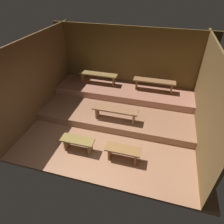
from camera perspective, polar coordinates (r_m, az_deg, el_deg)
The scene contains 11 objects.
ground at distance 6.76m, azimuth 0.68°, elevation -3.04°, with size 6.05×4.98×0.08m, color #9E6C4D.
wall_back at distance 7.86m, azimuth 4.87°, elevation 14.45°, with size 6.05×0.06×2.68m, color brown.
wall_left at distance 7.06m, azimuth -20.86°, elevation 9.59°, with size 0.06×4.98×2.68m, color brown.
wall_right at distance 5.98m, azimuth 26.22°, elevation 3.26°, with size 0.06×4.98×2.68m, color brown.
platform_lower at distance 7.22m, azimuth 2.17°, elevation 1.49°, with size 5.25×2.74×0.26m, color #966548.
platform_middle at distance 7.68m, azimuth 3.50°, elevation 6.03°, with size 5.25×1.29×0.26m, color #A86C55.
bench_floor_left at distance 5.61m, azimuth -10.07°, elevation -8.75°, with size 0.95×0.34×0.43m.
bench_floor_right at distance 5.29m, azimuth 3.23°, elevation -11.55°, with size 0.95×0.34×0.43m.
bench_lower_center at distance 6.19m, azimuth 0.94°, elevation 0.25°, with size 1.47×0.34×0.43m.
bench_middle_left at distance 7.88m, azimuth -4.16°, elevation 10.69°, with size 1.55×0.34×0.43m.
bench_middle_right at distance 7.49m, azimuth 12.36°, elevation 8.53°, with size 1.55×0.34×0.43m.
Camera 1 is at (1.32, -2.98, 4.22)m, focal length 30.98 mm.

